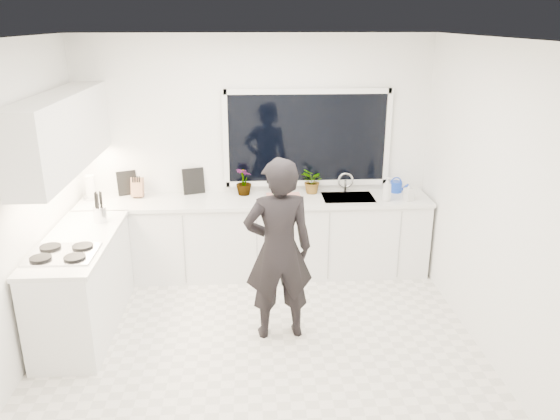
{
  "coord_description": "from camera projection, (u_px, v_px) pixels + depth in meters",
  "views": [
    {
      "loc": [
        -0.06,
        -4.4,
        2.84
      ],
      "look_at": [
        0.21,
        0.4,
        1.15
      ],
      "focal_mm": 35.0,
      "sensor_mm": 36.0,
      "label": 1
    }
  ],
  "objects": [
    {
      "name": "countertop_back",
      "position": [
        256.0,
        201.0,
        6.15
      ],
      "size": [
        3.94,
        0.62,
        0.04
      ],
      "primitive_type": "cube",
      "color": "silver",
      "rests_on": "base_cabinets_back"
    },
    {
      "name": "person",
      "position": [
        279.0,
        250.0,
        4.93
      ],
      "size": [
        0.67,
        0.48,
        1.73
      ],
      "primitive_type": "imported",
      "rotation": [
        0.0,
        0.0,
        3.24
      ],
      "color": "black",
      "rests_on": "floor"
    },
    {
      "name": "knife_block",
      "position": [
        138.0,
        188.0,
        6.18
      ],
      "size": [
        0.13,
        0.11,
        0.22
      ],
      "primitive_type": "cube",
      "rotation": [
        0.0,
        0.0,
        -0.04
      ],
      "color": "olive",
      "rests_on": "countertop_back"
    },
    {
      "name": "ceiling",
      "position": [
        255.0,
        37.0,
        4.19
      ],
      "size": [
        4.0,
        3.5,
        0.02
      ],
      "primitive_type": "cube",
      "color": "white",
      "rests_on": "wall_back"
    },
    {
      "name": "faucet",
      "position": [
        345.0,
        183.0,
        6.36
      ],
      "size": [
        0.03,
        0.03,
        0.22
      ],
      "primitive_type": "cylinder",
      "color": "silver",
      "rests_on": "countertop_back"
    },
    {
      "name": "watering_can",
      "position": [
        396.0,
        187.0,
        6.37
      ],
      "size": [
        0.18,
        0.18,
        0.13
      ],
      "primitive_type": "cylinder",
      "rotation": [
        0.0,
        0.0,
        -0.34
      ],
      "color": "#133AB8",
      "rests_on": "countertop_back"
    },
    {
      "name": "picture_frame_large",
      "position": [
        127.0,
        183.0,
        6.25
      ],
      "size": [
        0.21,
        0.11,
        0.28
      ],
      "primitive_type": "cube",
      "rotation": [
        0.0,
        0.0,
        0.4
      ],
      "color": "black",
      "rests_on": "countertop_back"
    },
    {
      "name": "utensil_crock",
      "position": [
        100.0,
        214.0,
        5.43
      ],
      "size": [
        0.17,
        0.17,
        0.16
      ],
      "primitive_type": "cylinder",
      "rotation": [
        0.0,
        0.0,
        0.35
      ],
      "color": "#B6B6BB",
      "rests_on": "countertop_left"
    },
    {
      "name": "base_cabinets_left",
      "position": [
        83.0,
        286.0,
        5.19
      ],
      "size": [
        0.58,
        1.6,
        0.88
      ],
      "primitive_type": "cube",
      "color": "white",
      "rests_on": "floor"
    },
    {
      "name": "wall_back",
      "position": [
        255.0,
        155.0,
        6.3
      ],
      "size": [
        4.0,
        0.02,
        2.7
      ],
      "primitive_type": "cube",
      "color": "white",
      "rests_on": "ground"
    },
    {
      "name": "pizza_tray",
      "position": [
        284.0,
        198.0,
        6.14
      ],
      "size": [
        0.43,
        0.32,
        0.03
      ],
      "primitive_type": "cube",
      "rotation": [
        0.0,
        0.0,
        0.04
      ],
      "color": "silver",
      "rests_on": "countertop_back"
    },
    {
      "name": "soap_bottles",
      "position": [
        395.0,
        190.0,
        6.06
      ],
      "size": [
        0.38,
        0.14,
        0.27
      ],
      "color": "#D8BF66",
      "rests_on": "countertop_back"
    },
    {
      "name": "countertop_left",
      "position": [
        77.0,
        241.0,
        5.03
      ],
      "size": [
        0.62,
        1.6,
        0.04
      ],
      "primitive_type": "cube",
      "color": "silver",
      "rests_on": "base_cabinets_left"
    },
    {
      "name": "wall_right",
      "position": [
        488.0,
        200.0,
        4.75
      ],
      "size": [
        0.02,
        3.5,
        2.7
      ],
      "primitive_type": "cube",
      "color": "white",
      "rests_on": "ground"
    },
    {
      "name": "herb_plants",
      "position": [
        287.0,
        181.0,
        6.27
      ],
      "size": [
        1.08,
        0.33,
        0.32
      ],
      "color": "#26662D",
      "rests_on": "countertop_back"
    },
    {
      "name": "base_cabinets_back",
      "position": [
        257.0,
        238.0,
        6.31
      ],
      "size": [
        3.92,
        0.58,
        0.88
      ],
      "primitive_type": "cube",
      "color": "white",
      "rests_on": "floor"
    },
    {
      "name": "pizza",
      "position": [
        284.0,
        196.0,
        6.13
      ],
      "size": [
        0.39,
        0.29,
        0.01
      ],
      "primitive_type": "cube",
      "rotation": [
        0.0,
        0.0,
        0.04
      ],
      "color": "#B42418",
      "rests_on": "pizza_tray"
    },
    {
      "name": "sink",
      "position": [
        348.0,
        201.0,
        6.23
      ],
      "size": [
        0.58,
        0.42,
        0.14
      ],
      "primitive_type": "cube",
      "color": "silver",
      "rests_on": "countertop_back"
    },
    {
      "name": "floor",
      "position": [
        260.0,
        341.0,
        5.1
      ],
      "size": [
        4.0,
        3.5,
        0.02
      ],
      "primitive_type": "cube",
      "color": "beige",
      "rests_on": "ground"
    },
    {
      "name": "wall_left",
      "position": [
        17.0,
        208.0,
        4.54
      ],
      "size": [
        0.02,
        3.5,
        2.7
      ],
      "primitive_type": "cube",
      "color": "white",
      "rests_on": "ground"
    },
    {
      "name": "window",
      "position": [
        307.0,
        138.0,
        6.24
      ],
      "size": [
        1.8,
        0.02,
        1.0
      ],
      "primitive_type": "cube",
      "color": "black",
      "rests_on": "wall_back"
    },
    {
      "name": "paper_towel_roll",
      "position": [
        90.0,
        188.0,
        6.1
      ],
      "size": [
        0.12,
        0.12,
        0.26
      ],
      "primitive_type": "cylinder",
      "rotation": [
        0.0,
        0.0,
        0.09
      ],
      "color": "silver",
      "rests_on": "countertop_back"
    },
    {
      "name": "picture_frame_small",
      "position": [
        194.0,
        181.0,
        6.29
      ],
      "size": [
        0.24,
        0.1,
        0.3
      ],
      "primitive_type": "cube",
      "rotation": [
        0.0,
        0.0,
        0.32
      ],
      "color": "black",
      "rests_on": "countertop_back"
    },
    {
      "name": "upper_cabinets",
      "position": [
        62.0,
        132.0,
        5.04
      ],
      "size": [
        0.34,
        2.1,
        0.7
      ],
      "primitive_type": "cube",
      "color": "white",
      "rests_on": "wall_left"
    },
    {
      "name": "stovetop",
      "position": [
        62.0,
        253.0,
        4.69
      ],
      "size": [
        0.56,
        0.48,
        0.03
      ],
      "primitive_type": "cube",
      "color": "black",
      "rests_on": "countertop_left"
    }
  ]
}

